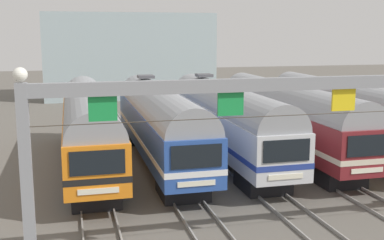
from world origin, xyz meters
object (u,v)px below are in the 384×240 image
object	(u,v)px
commuter_train_orange	(88,124)
commuter_train_yellow	(345,113)
catenary_gantry	(343,110)
commuter_train_silver	(225,118)
commuter_train_blue	(159,121)
commuter_train_maroon	(287,115)

from	to	relation	value
commuter_train_orange	commuter_train_yellow	xyz separation A→B (m)	(16.91, 0.00, 0.00)
catenary_gantry	commuter_train_silver	bearing A→B (deg)	90.00
commuter_train_orange	commuter_train_blue	bearing A→B (deg)	0.06
commuter_train_maroon	catenary_gantry	distance (m)	14.37
commuter_train_blue	catenary_gantry	world-z (taller)	catenary_gantry
commuter_train_orange	commuter_train_silver	distance (m)	8.46
commuter_train_blue	commuter_train_maroon	bearing A→B (deg)	-0.03
commuter_train_silver	commuter_train_blue	bearing A→B (deg)	180.00
commuter_train_maroon	commuter_train_blue	bearing A→B (deg)	179.97
commuter_train_blue	commuter_train_maroon	xyz separation A→B (m)	(8.46, -0.00, -0.00)
commuter_train_maroon	commuter_train_yellow	distance (m)	4.23
catenary_gantry	commuter_train_maroon	bearing A→B (deg)	72.60
commuter_train_silver	commuter_train_yellow	size ratio (longest dim) A/B	1.00
commuter_train_orange	commuter_train_yellow	world-z (taller)	same
commuter_train_maroon	catenary_gantry	xyz separation A→B (m)	(-4.23, -13.49, 2.57)
commuter_train_maroon	commuter_train_orange	bearing A→B (deg)	180.00
commuter_train_silver	commuter_train_yellow	xyz separation A→B (m)	(8.46, -0.00, -0.00)
commuter_train_yellow	catenary_gantry	distance (m)	16.13
commuter_train_blue	catenary_gantry	size ratio (longest dim) A/B	0.82
catenary_gantry	commuter_train_blue	bearing A→B (deg)	107.39
commuter_train_blue	commuter_train_silver	distance (m)	4.23
commuter_train_silver	catenary_gantry	distance (m)	13.74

